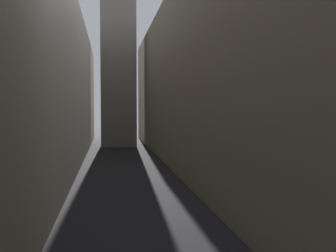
# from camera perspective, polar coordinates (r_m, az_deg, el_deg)

# --- Properties ---
(ground_plane) EXTENTS (264.00, 264.00, 0.00)m
(ground_plane) POSITION_cam_1_polar(r_m,az_deg,el_deg) (41.81, -6.01, -7.72)
(ground_plane) COLOR #232326
(building_block_left) EXTENTS (15.52, 108.00, 20.66)m
(building_block_left) POSITION_cam_1_polar(r_m,az_deg,el_deg) (44.61, -23.58, 6.04)
(building_block_left) COLOR gray
(building_block_left) RESTS_ON ground
(building_block_right) EXTENTS (13.73, 108.00, 22.23)m
(building_block_right) POSITION_cam_1_polar(r_m,az_deg,el_deg) (45.54, 9.65, 7.15)
(building_block_right) COLOR gray
(building_block_right) RESTS_ON ground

